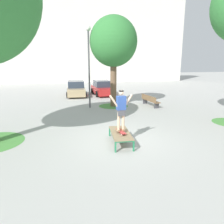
# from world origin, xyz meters

# --- Properties ---
(ground_plane) EXTENTS (120.00, 120.00, 0.00)m
(ground_plane) POSITION_xyz_m (0.00, 0.00, 0.00)
(ground_plane) COLOR #A8A8A3
(building_facade) EXTENTS (40.61, 4.00, 13.99)m
(building_facade) POSITION_xyz_m (-0.74, 29.45, 6.99)
(building_facade) COLOR silver
(building_facade) RESTS_ON ground
(skate_box) EXTENTS (0.96, 1.97, 0.46)m
(skate_box) POSITION_xyz_m (-0.11, -0.20, 0.41)
(skate_box) COLOR #237A4C
(skate_box) RESTS_ON ground
(skateboard) EXTENTS (0.27, 0.81, 0.09)m
(skateboard) POSITION_xyz_m (-0.11, -0.28, 0.54)
(skateboard) COLOR #B23333
(skateboard) RESTS_ON skate_box
(skater) EXTENTS (1.00, 0.31, 1.69)m
(skater) POSITION_xyz_m (-0.11, -0.28, 1.53)
(skater) COLOR beige
(skater) RESTS_ON skateboard
(tree_mid_back) EXTENTS (3.48, 3.48, 6.66)m
(tree_mid_back) POSITION_xyz_m (1.50, 7.39, 4.78)
(tree_mid_back) COLOR brown
(tree_mid_back) RESTS_ON ground
(grass_patch_mid_back) EXTENTS (2.29, 2.29, 0.01)m
(grass_patch_mid_back) POSITION_xyz_m (1.50, 7.39, 0.00)
(grass_patch_mid_back) COLOR #47893D
(grass_patch_mid_back) RESTS_ON ground
(car_tan) EXTENTS (2.11, 4.29, 1.50)m
(car_tan) POSITION_xyz_m (-0.92, 13.41, 0.69)
(car_tan) COLOR tan
(car_tan) RESTS_ON ground
(car_red) EXTENTS (2.04, 4.26, 1.50)m
(car_red) POSITION_xyz_m (1.82, 13.41, 0.69)
(car_red) COLOR red
(car_red) RESTS_ON ground
(park_bench) EXTENTS (0.58, 2.42, 0.83)m
(park_bench) POSITION_xyz_m (4.31, 6.77, 0.45)
(park_bench) COLOR brown
(park_bench) RESTS_ON ground
(light_post) EXTENTS (0.36, 0.36, 5.83)m
(light_post) POSITION_xyz_m (-0.37, 7.25, 3.83)
(light_post) COLOR #4C4C51
(light_post) RESTS_ON ground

